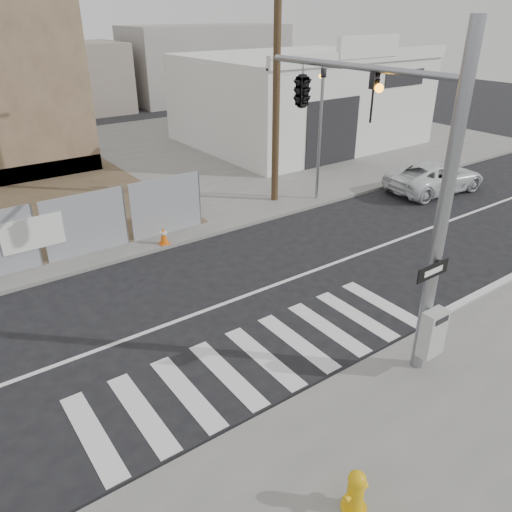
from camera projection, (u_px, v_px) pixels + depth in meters
ground at (208, 310)px, 13.26m from camera, size 100.00×100.00×0.00m
sidewalk_far at (54, 178)px, 23.41m from camera, size 50.00×20.00×0.12m
signal_pole at (344, 131)px, 10.96m from camera, size 0.96×5.87×7.00m
far_signal_pole at (321, 116)px, 19.25m from camera, size 0.16×0.20×5.60m
concrete_wall_right at (28, 106)px, 21.73m from camera, size 5.50×1.30×8.00m
auto_shop at (299, 98)px, 28.89m from camera, size 12.00×10.20×5.95m
utility_pole_right at (277, 69)px, 18.35m from camera, size 1.60×0.28×10.00m
fire_hydrant at (356, 491)px, 7.69m from camera, size 0.49×0.45×0.78m
suv at (435, 177)px, 21.63m from camera, size 4.81×2.56×1.29m
traffic_cone_d at (164, 235)px, 16.58m from camera, size 0.33×0.33×0.62m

